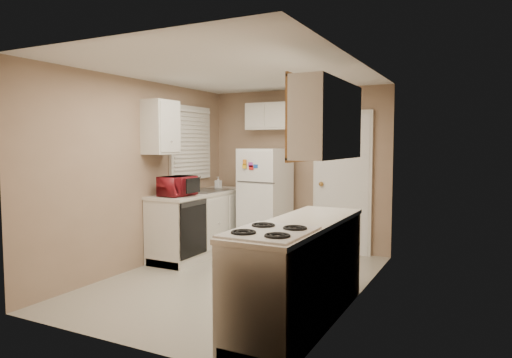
% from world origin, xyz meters
% --- Properties ---
extents(floor, '(3.80, 3.80, 0.00)m').
position_xyz_m(floor, '(0.00, 0.00, 0.00)').
color(floor, '#BCB7A7').
rests_on(floor, ground).
extents(ceiling, '(3.80, 3.80, 0.00)m').
position_xyz_m(ceiling, '(0.00, 0.00, 2.40)').
color(ceiling, white).
rests_on(ceiling, floor).
extents(wall_left, '(3.80, 3.80, 0.00)m').
position_xyz_m(wall_left, '(-1.40, 0.00, 1.20)').
color(wall_left, '#9D8169').
rests_on(wall_left, floor).
extents(wall_right, '(3.80, 3.80, 0.00)m').
position_xyz_m(wall_right, '(1.40, 0.00, 1.20)').
color(wall_right, '#9D8169').
rests_on(wall_right, floor).
extents(wall_back, '(2.80, 2.80, 0.00)m').
position_xyz_m(wall_back, '(0.00, 1.90, 1.20)').
color(wall_back, '#9D8169').
rests_on(wall_back, floor).
extents(wall_front, '(2.80, 2.80, 0.00)m').
position_xyz_m(wall_front, '(0.00, -1.90, 1.20)').
color(wall_front, '#9D8169').
rests_on(wall_front, floor).
extents(left_counter, '(0.60, 1.80, 0.90)m').
position_xyz_m(left_counter, '(-1.10, 0.90, 0.45)').
color(left_counter, silver).
rests_on(left_counter, floor).
extents(dishwasher, '(0.03, 0.58, 0.72)m').
position_xyz_m(dishwasher, '(-0.81, 0.30, 0.49)').
color(dishwasher, black).
rests_on(dishwasher, floor).
extents(sink, '(0.54, 0.74, 0.16)m').
position_xyz_m(sink, '(-1.10, 1.05, 0.86)').
color(sink, gray).
rests_on(sink, left_counter).
extents(microwave, '(0.48, 0.28, 0.31)m').
position_xyz_m(microwave, '(-1.07, 0.32, 1.05)').
color(microwave, maroon).
rests_on(microwave, left_counter).
extents(soap_bottle, '(0.09, 0.09, 0.18)m').
position_xyz_m(soap_bottle, '(-1.15, 1.47, 1.00)').
color(soap_bottle, silver).
rests_on(soap_bottle, left_counter).
extents(window_blinds, '(0.10, 0.98, 1.08)m').
position_xyz_m(window_blinds, '(-1.36, 1.05, 1.60)').
color(window_blinds, silver).
rests_on(window_blinds, wall_left).
extents(upper_cabinet_left, '(0.30, 0.45, 0.70)m').
position_xyz_m(upper_cabinet_left, '(-1.25, 0.22, 1.80)').
color(upper_cabinet_left, silver).
rests_on(upper_cabinet_left, wall_left).
extents(refrigerator, '(0.69, 0.67, 1.52)m').
position_xyz_m(refrigerator, '(-0.36, 1.50, 0.76)').
color(refrigerator, white).
rests_on(refrigerator, floor).
extents(cabinet_over_fridge, '(0.70, 0.30, 0.40)m').
position_xyz_m(cabinet_over_fridge, '(-0.40, 1.75, 2.00)').
color(cabinet_over_fridge, silver).
rests_on(cabinet_over_fridge, wall_back).
extents(interior_door, '(0.86, 0.06, 2.08)m').
position_xyz_m(interior_door, '(0.70, 1.86, 1.02)').
color(interior_door, white).
rests_on(interior_door, floor).
extents(right_counter, '(0.60, 2.00, 0.90)m').
position_xyz_m(right_counter, '(1.10, -0.80, 0.45)').
color(right_counter, silver).
rests_on(right_counter, floor).
extents(stove, '(0.59, 0.73, 0.88)m').
position_xyz_m(stove, '(1.08, -1.38, 0.44)').
color(stove, white).
rests_on(stove, floor).
extents(upper_cabinet_right, '(0.30, 1.20, 0.70)m').
position_xyz_m(upper_cabinet_right, '(1.25, -0.50, 1.80)').
color(upper_cabinet_right, silver).
rests_on(upper_cabinet_right, wall_right).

